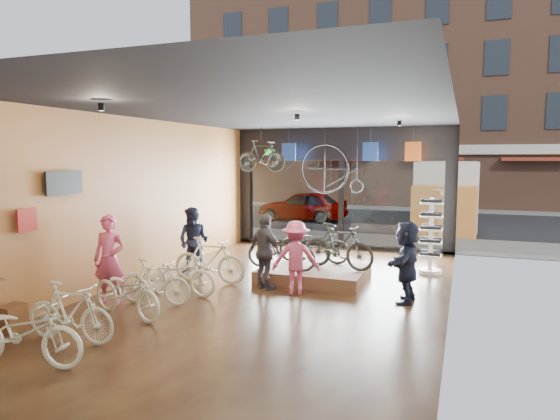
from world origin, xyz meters
The scene contains 35 objects.
ground_plane centered at (0.00, 0.00, -0.02)m, with size 7.00×12.00×0.04m, color black.
ceiling centered at (0.00, 0.00, 3.82)m, with size 7.00×12.00×0.04m, color black.
wall_left centered at (-3.52, 0.00, 1.90)m, with size 0.04×12.00×3.80m, color olive.
wall_right centered at (3.52, 0.00, 1.90)m, with size 0.04×12.00×3.80m, color beige.
wall_back centered at (0.00, -6.02, 1.90)m, with size 7.00×0.04×3.80m, color beige.
storefront centered at (0.00, 6.00, 1.90)m, with size 7.00×0.26×3.80m, color black, non-canonical shape.
exit_sign centered at (-2.40, 5.88, 3.05)m, with size 0.35×0.06×0.18m, color #198C26.
street_road centered at (0.00, 15.00, -0.01)m, with size 30.00×18.00×0.02m, color black.
sidewalk_near centered at (0.00, 7.20, 0.06)m, with size 30.00×2.40×0.12m, color slate.
sidewalk_far centered at (0.00, 19.00, 0.06)m, with size 30.00×2.00×0.12m, color slate.
opposite_building centered at (0.00, 21.50, 7.00)m, with size 26.00×5.00×14.00m, color brown.
street_car centered at (-3.22, 12.00, 0.68)m, with size 1.62×4.02×1.37m, color gray.
box_truck centered at (3.03, 11.00, 1.36)m, with size 2.30×6.89×2.71m, color silver, non-canonical shape.
floor_bike_0 centered at (-1.95, -4.59, 0.48)m, with size 0.64×1.83×0.96m, color beige.
floor_bike_1 centered at (-1.99, -3.66, 0.48)m, with size 0.45×1.60×0.96m, color beige.
floor_bike_2 centered at (-1.95, -2.32, 0.47)m, with size 0.62×1.79×0.94m, color beige.
floor_bike_3 centered at (-1.92, -1.50, 0.45)m, with size 0.43×1.51×0.91m, color beige.
floor_bike_4 centered at (-1.86, -0.74, 0.45)m, with size 0.60×1.71×0.90m, color beige.
floor_bike_5 centered at (-1.75, 0.41, 0.53)m, with size 0.50×1.76×1.05m, color beige.
display_platform centered at (0.44, 1.45, 0.15)m, with size 2.40×1.80×0.30m, color brown.
display_bike_left centered at (-0.24, 1.07, 0.75)m, with size 0.60×1.72×0.90m, color #222723.
display_bike_mid centered at (1.00, 1.56, 0.83)m, with size 0.50×1.76×1.06m, color #222723.
display_bike_right centered at (0.28, 2.00, 0.76)m, with size 0.61×1.76×0.92m, color #222723.
customer_0 centered at (-2.79, -1.75, 0.88)m, with size 0.65×0.42×1.77m, color #CC4C72.
customer_1 centered at (-2.47, 0.95, 0.84)m, with size 0.81×0.63×1.67m, color #161C33.
customer_2 centered at (-0.33, 0.33, 0.84)m, with size 0.98×0.41×1.67m, color #3F3F44.
customer_3 centered at (0.42, 0.20, 0.78)m, with size 1.00×0.58×1.55m, color #CC4C72.
customer_5 centered at (2.67, 0.40, 0.82)m, with size 1.52×0.48×1.63m, color #161C33.
sunglasses_rack centered at (2.95, 3.17, 0.94)m, with size 0.56×0.46×1.88m, color white, non-canonical shape.
wall_merch centered at (-3.38, -3.50, 1.30)m, with size 0.40×2.40×2.60m, color navy, non-canonical shape.
penny_farthing centered at (0.10, 4.70, 2.50)m, with size 1.83×0.06×1.46m, color black, non-canonical shape.
hung_bike centered at (-2.02, 4.20, 2.93)m, with size 0.45×1.58×0.95m, color #222723.
jersey_left centered at (-1.50, 5.20, 3.05)m, with size 0.45×0.03×0.55m, color #1E3F99.
jersey_mid centered at (1.05, 5.20, 3.05)m, with size 0.45×0.03×0.55m, color #1E3F99.
jersey_right centered at (2.27, 5.20, 3.05)m, with size 0.45×0.03×0.55m, color #CC5919.
Camera 1 is at (3.69, -9.59, 2.87)m, focal length 32.00 mm.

